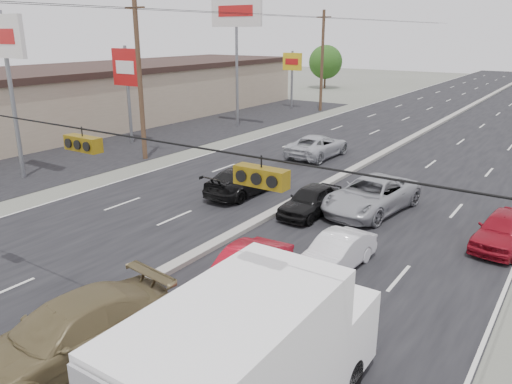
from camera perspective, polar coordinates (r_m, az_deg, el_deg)
ground at (r=15.56m, az=-20.52°, el=-14.11°), size 200.00×200.00×0.00m
road_surface at (r=39.69m, az=16.93°, el=5.56°), size 20.00×160.00×0.02m
center_median at (r=39.67m, az=16.94°, el=5.70°), size 0.50×160.00×0.20m
strip_mall at (r=49.58m, az=-15.28°, el=10.73°), size 12.00×42.00×4.60m
parking_lot at (r=43.59m, az=-7.15°, el=7.24°), size 10.00×42.00×0.02m
utility_pole_left_b at (r=32.65m, az=-13.15°, el=12.44°), size 1.60×0.30×10.00m
utility_pole_left_c at (r=52.93m, az=7.57°, el=14.66°), size 1.60×0.30×10.00m
traffic_signals at (r=12.46m, az=-19.45°, el=5.49°), size 25.00×0.30×0.54m
pole_sign_near at (r=30.36m, az=-26.75°, el=14.31°), size 3.50×0.25×9.00m
pole_sign_mid at (r=37.98m, az=-14.56°, el=13.06°), size 2.60×0.25×7.00m
pole_sign_billboard at (r=43.64m, az=-2.27°, el=19.08°), size 5.00×0.25×11.00m
pole_sign_far at (r=54.63m, az=4.16°, el=14.13°), size 2.20×0.25×6.00m
tree_left_far at (r=75.11m, az=7.96°, el=14.50°), size 4.80×4.80×6.12m
box_truck at (r=10.20m, az=-0.13°, el=-19.41°), size 2.47×6.84×3.46m
tan_sedan at (r=13.66m, az=-20.59°, el=-14.98°), size 2.90×5.72×1.59m
red_sedan at (r=15.98m, az=-1.29°, el=-9.13°), size 1.79×4.31×1.39m
queue_car_a at (r=22.64m, az=6.30°, el=-0.98°), size 1.75×4.00×1.34m
queue_car_b at (r=17.63m, az=9.15°, el=-6.93°), size 1.60×3.85×1.24m
queue_car_c at (r=23.44m, az=13.03°, el=-0.38°), size 3.35×5.96×1.57m
queue_car_e at (r=21.37m, az=26.49°, el=-3.92°), size 2.10×4.27×1.40m
oncoming_near at (r=25.35m, az=-1.48°, el=1.27°), size 2.07×4.88×1.40m
oncoming_far at (r=33.25m, az=7.07°, el=5.22°), size 2.58×5.37×1.48m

